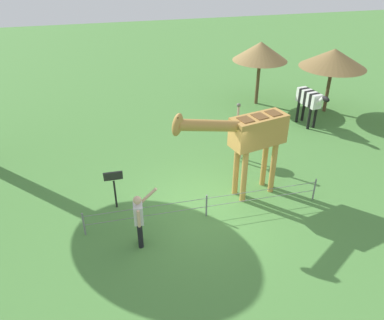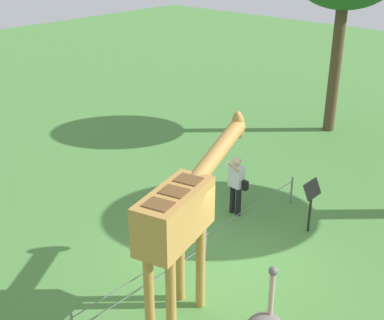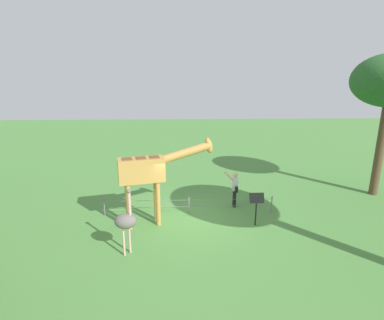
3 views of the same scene
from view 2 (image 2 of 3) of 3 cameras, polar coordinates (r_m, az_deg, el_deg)
The scene contains 5 objects.
ground_plane at distance 11.42m, azimuth 2.44°, elevation -11.45°, with size 60.00×60.00×0.00m, color #4C843D.
giraffe at distance 9.04m, azimuth -0.97°, elevation -5.84°, with size 3.72×1.36×3.34m.
visitor at distance 12.86m, azimuth 4.93°, elevation -2.47°, with size 0.68×0.59×1.69m.
info_sign at distance 12.38m, azimuth 13.11°, elevation -3.93°, with size 0.56×0.21×1.32m.
wire_fence at distance 11.32m, azimuth 1.50°, elevation -9.30°, with size 7.05×0.05×0.75m.
Camera 2 is at (-7.22, -5.84, 6.65)m, focal length 48.09 mm.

